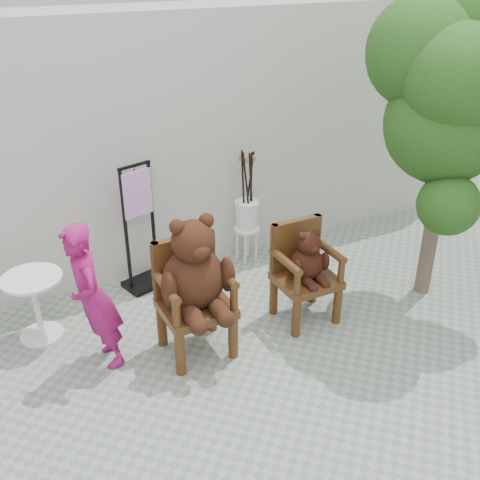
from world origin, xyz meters
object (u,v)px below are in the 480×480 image
Objects in this scene: chair_big at (194,279)px; display_stand at (141,242)px; stool_bucket at (247,214)px; tree at (456,79)px; chair_small at (305,265)px; person at (93,298)px; cafe_table at (35,300)px.

chair_big is 0.97× the size of display_stand.
stool_bucket is 2.81m from tree.
chair_small is 1.37m from stool_bucket.
stool_bucket is at bearing 128.59° from tree.
tree reaches higher than display_stand.
tree reaches higher than stool_bucket.
person is 2.47m from stool_bucket.
display_stand is at bearing 93.38° from chair_big.
stool_bucket is (2.62, 0.46, 0.20)m from cafe_table.
person is 1.42m from display_stand.
person reaches higher than chair_big.
tree reaches higher than person.
chair_big reaches higher than cafe_table.
cafe_table is 4.61m from tree.
cafe_table is at bearing 162.89° from tree.
display_stand is (1.26, 0.46, 0.14)m from cafe_table.
display_stand is at bearing 148.19° from tree.
chair_big is at bearing -34.69° from cafe_table.
display_stand is 1.37m from stool_bucket.
stool_bucket is (1.36, 0.00, 0.06)m from display_stand.
display_stand is (0.82, 1.15, -0.16)m from person.
cafe_table is at bearing 145.31° from chair_big.
tree is (3.52, -0.53, 1.72)m from person.
stool_bucket is at bearing 9.94° from cafe_table.
chair_small is at bearing -91.50° from stool_bucket.
person is at bearing -152.14° from stool_bucket.
chair_big is at bearing -179.13° from chair_small.
cafe_table is at bearing -148.22° from person.
display_stand is at bearing -179.91° from stool_bucket.
chair_big is 1.90m from stool_bucket.
chair_small is 1.91m from display_stand.
display_stand reaches higher than chair_small.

